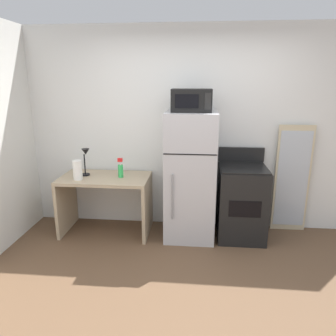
{
  "coord_description": "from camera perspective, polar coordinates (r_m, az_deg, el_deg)",
  "views": [
    {
      "loc": [
        0.07,
        -2.42,
        1.92
      ],
      "look_at": [
        -0.27,
        1.1,
        0.94
      ],
      "focal_mm": 33.81,
      "sensor_mm": 36.0,
      "label": 1
    }
  ],
  "objects": [
    {
      "name": "ground_plane",
      "position": [
        3.1,
        3.23,
        -22.99
      ],
      "size": [
        12.0,
        12.0,
        0.0
      ],
      "primitive_type": "plane",
      "color": "brown"
    },
    {
      "name": "wall_back_white",
      "position": [
        4.17,
        4.45,
        6.82
      ],
      "size": [
        5.0,
        0.1,
        2.6
      ],
      "primitive_type": "cube",
      "color": "silver",
      "rests_on": "ground"
    },
    {
      "name": "desk",
      "position": [
        4.16,
        -11.16,
        -4.58
      ],
      "size": [
        1.12,
        0.64,
        0.75
      ],
      "color": "tan",
      "rests_on": "ground"
    },
    {
      "name": "desk_lamp",
      "position": [
        4.12,
        -14.65,
        1.86
      ],
      "size": [
        0.14,
        0.12,
        0.35
      ],
      "color": "black",
      "rests_on": "desk"
    },
    {
      "name": "spray_bottle",
      "position": [
        4.0,
        -8.54,
        -0.3
      ],
      "size": [
        0.06,
        0.06,
        0.25
      ],
      "color": "green",
      "rests_on": "desk"
    },
    {
      "name": "paper_towel_roll",
      "position": [
        4.02,
        -15.99,
        -0.36
      ],
      "size": [
        0.11,
        0.11,
        0.24
      ],
      "primitive_type": "cylinder",
      "color": "white",
      "rests_on": "desk"
    },
    {
      "name": "refrigerator",
      "position": [
        3.91,
        4.03,
        -1.47
      ],
      "size": [
        0.61,
        0.66,
        1.58
      ],
      "color": "#B7B7BC",
      "rests_on": "ground"
    },
    {
      "name": "microwave",
      "position": [
        3.72,
        4.3,
        12.08
      ],
      "size": [
        0.46,
        0.35,
        0.26
      ],
      "color": "black",
      "rests_on": "refrigerator"
    },
    {
      "name": "oven_range",
      "position": [
        4.07,
        13.09,
        -5.94
      ],
      "size": [
        0.58,
        0.61,
        1.1
      ],
      "color": "black",
      "rests_on": "ground"
    },
    {
      "name": "leaning_mirror",
      "position": [
        4.37,
        21.45,
        -1.9
      ],
      "size": [
        0.44,
        0.03,
        1.4
      ],
      "color": "#C6B793",
      "rests_on": "ground"
    }
  ]
}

